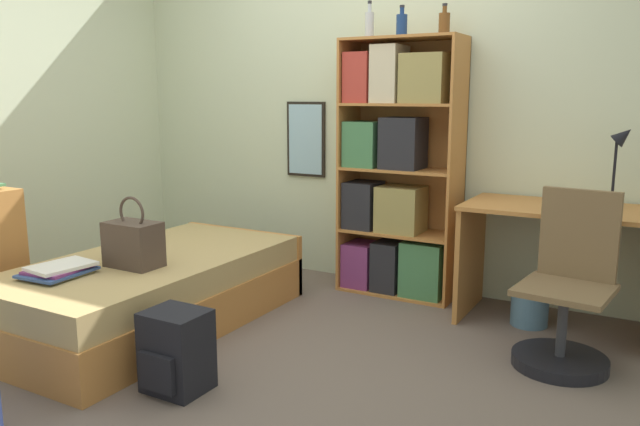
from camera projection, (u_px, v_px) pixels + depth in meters
ground_plane at (258, 349)px, 3.38m from camera, size 14.00×14.00×0.00m
wall_back at (378, 104)px, 4.45m from camera, size 10.00×0.09×2.60m
bed at (154, 290)px, 3.73m from camera, size 0.97×1.86×0.42m
handbag at (133, 243)px, 3.46m from camera, size 0.30×0.19×0.40m
book_stack_on_bed at (59, 270)px, 3.29m from camera, size 0.29×0.36×0.06m
bookcase at (394, 175)px, 4.23m from camera, size 0.80×0.34×1.73m
bottle_green at (369, 24)px, 4.18m from camera, size 0.06×0.06×0.25m
bottle_brown at (402, 25)px, 4.00m from camera, size 0.07×0.07×0.19m
bottle_clear at (444, 23)px, 3.94m from camera, size 0.07×0.07×0.20m
desk at (559, 245)px, 3.64m from camera, size 1.08×0.61×0.72m
desk_lamp at (621, 150)px, 3.51m from camera, size 0.15×0.11×0.48m
desk_chair at (566, 311)px, 3.16m from camera, size 0.47×0.48×0.89m
backpack at (176, 351)px, 2.89m from camera, size 0.28×0.27×0.38m
waste_bin at (530, 307)px, 3.73m from camera, size 0.22×0.22×0.22m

